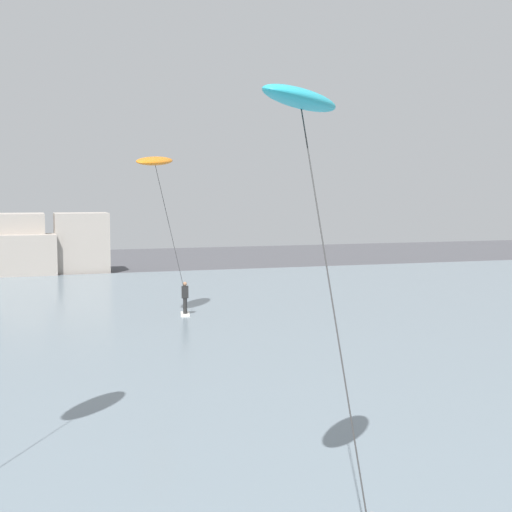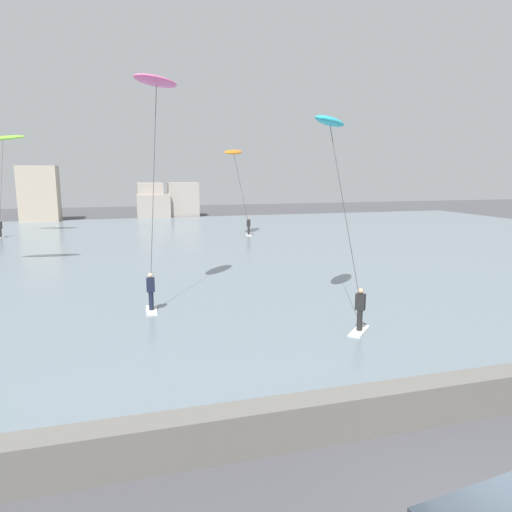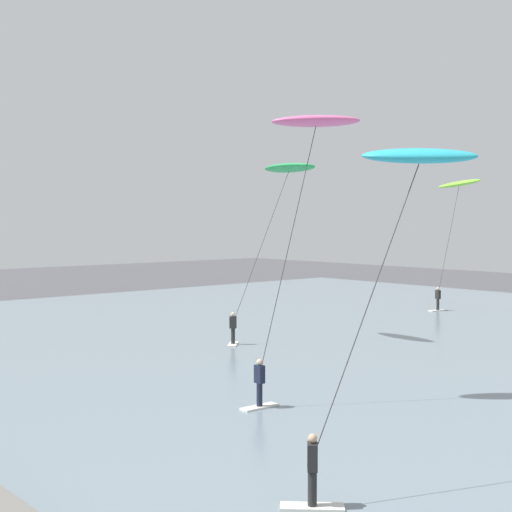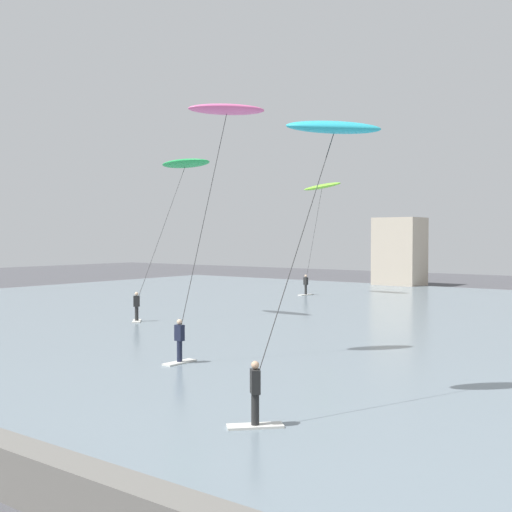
# 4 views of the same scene
# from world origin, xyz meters

# --- Properties ---
(kitesurfer_cyan) EXTENTS (2.60, 5.47, 8.12)m
(kitesurfer_cyan) POSITION_xyz_m (3.00, 12.89, 7.09)
(kitesurfer_cyan) COLOR silver
(kitesurfer_cyan) RESTS_ON water_bay
(kitesurfer_green) EXTENTS (3.93, 4.59, 9.31)m
(kitesurfer_green) POSITION_xyz_m (-13.87, 24.74, 8.55)
(kitesurfer_green) COLOR silver
(kitesurfer_green) RESTS_ON water_bay
(kitesurfer_lime) EXTENTS (4.05, 3.17, 9.28)m
(kitesurfer_lime) POSITION_xyz_m (-15.39, 42.64, 8.39)
(kitesurfer_lime) COLOR silver
(kitesurfer_lime) RESTS_ON water_bay
(kitesurfer_pink) EXTENTS (2.63, 4.15, 9.89)m
(kitesurfer_pink) POSITION_xyz_m (-3.74, 16.36, 8.80)
(kitesurfer_pink) COLOR silver
(kitesurfer_pink) RESTS_ON water_bay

